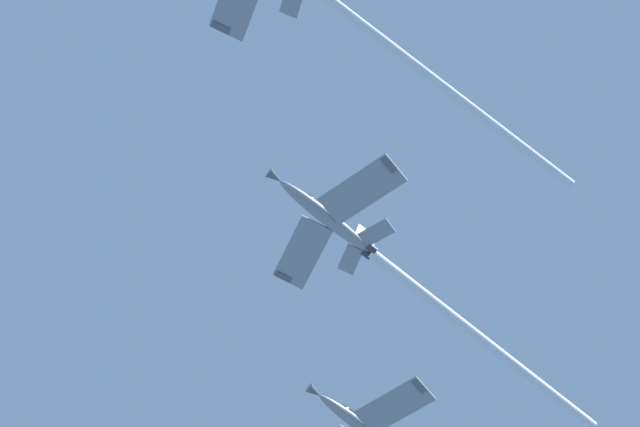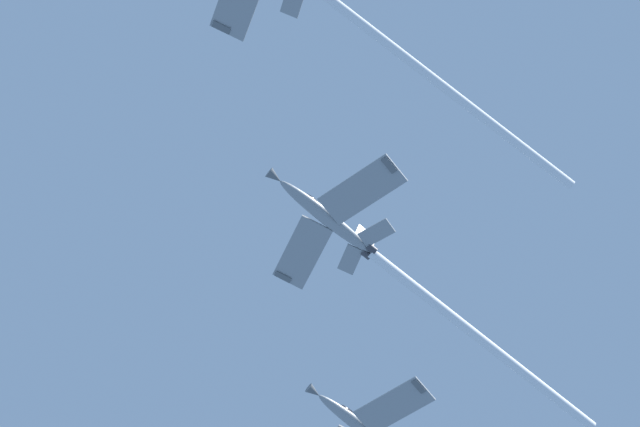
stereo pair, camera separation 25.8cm
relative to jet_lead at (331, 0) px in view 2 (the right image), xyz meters
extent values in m
cube|color=#595E60|center=(5.26, 10.11, 1.99)|extent=(1.11, 1.87, 0.64)
cylinder|color=white|center=(6.09, -11.41, -4.02)|extent=(14.82, 26.64, 9.85)
ellipsoid|color=gray|center=(23.87, -1.85, -3.14)|extent=(7.26, 11.10, 4.87)
cone|color=#595E60|center=(20.70, 3.71, -1.14)|extent=(1.98, 2.23, 1.62)
ellipsoid|color=black|center=(22.97, -0.26, -1.94)|extent=(2.33, 3.05, 1.69)
cube|color=gray|center=(19.63, -5.11, -3.47)|extent=(8.92, 8.74, 1.26)
cube|color=#595E60|center=(16.23, -7.42, -3.45)|extent=(1.72, 1.75, 0.65)
cube|color=gray|center=(28.84, 0.14, -3.47)|extent=(9.61, 5.80, 1.26)
cube|color=#595E60|center=(32.56, 1.89, -3.45)|extent=(1.15, 1.88, 0.65)
cube|color=gray|center=(24.25, -7.12, -4.63)|extent=(3.73, 3.85, 0.69)
cube|color=gray|center=(28.22, -4.86, -4.63)|extent=(3.88, 2.46, 0.69)
cube|color=#595E60|center=(26.35, -6.19, -3.23)|extent=(1.70, 2.80, 3.39)
cylinder|color=#38383D|center=(26.21, -6.85, -4.96)|extent=(1.29, 1.43, 1.06)
cylinder|color=#38383D|center=(26.99, -6.41, -4.96)|extent=(1.29, 1.43, 1.06)
cylinder|color=white|center=(33.95, -19.53, -9.60)|extent=(15.63, 26.29, 10.19)
ellipsoid|color=gray|center=(49.56, -8.35, -9.19)|extent=(7.14, 11.14, 4.91)
cone|color=#595E60|center=(46.46, -2.77, -7.17)|extent=(1.96, 2.23, 1.63)
ellipsoid|color=black|center=(48.67, -6.76, -7.98)|extent=(2.30, 3.06, 1.70)
cube|color=gray|center=(45.28, -11.56, -9.52)|extent=(8.97, 8.69, 1.27)
cube|color=#595E60|center=(41.85, -13.83, -9.50)|extent=(1.71, 1.76, 0.66)
camera|label=1|loc=(-61.43, 6.77, -101.76)|focal=71.19mm
camera|label=2|loc=(-61.40, 7.03, -101.76)|focal=71.19mm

